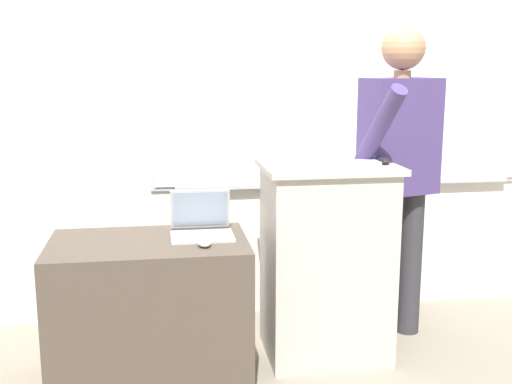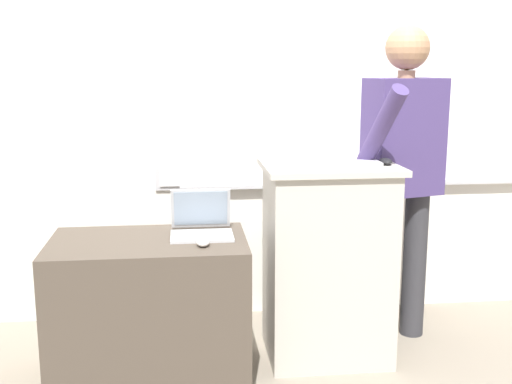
{
  "view_description": "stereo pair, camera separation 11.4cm",
  "coord_description": "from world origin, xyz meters",
  "px_view_note": "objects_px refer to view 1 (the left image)",
  "views": [
    {
      "loc": [
        -0.52,
        -2.64,
        1.52
      ],
      "look_at": [
        -0.07,
        0.34,
        0.91
      ],
      "focal_mm": 45.0,
      "sensor_mm": 36.0,
      "label": 1
    },
    {
      "loc": [
        -0.41,
        -2.65,
        1.52
      ],
      "look_at": [
        -0.07,
        0.34,
        0.91
      ],
      "focal_mm": 45.0,
      "sensor_mm": 36.0,
      "label": 2
    }
  ],
  "objects_px": {
    "wireless_keyboard": "(335,163)",
    "computer_mouse_by_keyboard": "(383,161)",
    "lectern_podium": "(326,260)",
    "side_desk": "(150,312)",
    "computer_mouse_by_laptop": "(205,243)",
    "person_presenter": "(399,162)",
    "laptop": "(201,222)"
  },
  "relations": [
    {
      "from": "lectern_podium",
      "to": "computer_mouse_by_keyboard",
      "type": "height_order",
      "value": "computer_mouse_by_keyboard"
    },
    {
      "from": "wireless_keyboard",
      "to": "computer_mouse_by_keyboard",
      "type": "xyz_separation_m",
      "value": [
        0.25,
        0.01,
        0.01
      ]
    },
    {
      "from": "computer_mouse_by_keyboard",
      "to": "computer_mouse_by_laptop",
      "type": "bearing_deg",
      "value": -165.15
    },
    {
      "from": "laptop",
      "to": "wireless_keyboard",
      "type": "distance_m",
      "value": 0.72
    },
    {
      "from": "lectern_podium",
      "to": "laptop",
      "type": "relative_size",
      "value": 3.45
    },
    {
      "from": "computer_mouse_by_laptop",
      "to": "computer_mouse_by_keyboard",
      "type": "bearing_deg",
      "value": 14.85
    },
    {
      "from": "laptop",
      "to": "computer_mouse_by_keyboard",
      "type": "distance_m",
      "value": 0.96
    },
    {
      "from": "lectern_podium",
      "to": "person_presenter",
      "type": "xyz_separation_m",
      "value": [
        0.44,
        0.16,
        0.48
      ]
    },
    {
      "from": "side_desk",
      "to": "computer_mouse_by_laptop",
      "type": "relative_size",
      "value": 9.23
    },
    {
      "from": "computer_mouse_by_keyboard",
      "to": "person_presenter",
      "type": "bearing_deg",
      "value": 52.72
    },
    {
      "from": "person_presenter",
      "to": "computer_mouse_by_keyboard",
      "type": "bearing_deg",
      "value": -142.49
    },
    {
      "from": "laptop",
      "to": "computer_mouse_by_keyboard",
      "type": "bearing_deg",
      "value": 1.91
    },
    {
      "from": "wireless_keyboard",
      "to": "computer_mouse_by_laptop",
      "type": "height_order",
      "value": "wireless_keyboard"
    },
    {
      "from": "side_desk",
      "to": "lectern_podium",
      "type": "bearing_deg",
      "value": 10.82
    },
    {
      "from": "laptop",
      "to": "wireless_keyboard",
      "type": "relative_size",
      "value": 0.67
    },
    {
      "from": "person_presenter",
      "to": "computer_mouse_by_laptop",
      "type": "height_order",
      "value": "person_presenter"
    },
    {
      "from": "lectern_podium",
      "to": "side_desk",
      "type": "xyz_separation_m",
      "value": [
        -0.9,
        -0.17,
        -0.16
      ]
    },
    {
      "from": "lectern_podium",
      "to": "person_presenter",
      "type": "bearing_deg",
      "value": 20.63
    },
    {
      "from": "person_presenter",
      "to": "wireless_keyboard",
      "type": "bearing_deg",
      "value": -166.47
    },
    {
      "from": "person_presenter",
      "to": "computer_mouse_by_laptop",
      "type": "relative_size",
      "value": 17.08
    },
    {
      "from": "computer_mouse_by_keyboard",
      "to": "lectern_podium",
      "type": "bearing_deg",
      "value": 168.37
    },
    {
      "from": "side_desk",
      "to": "computer_mouse_by_keyboard",
      "type": "xyz_separation_m",
      "value": [
        1.17,
        0.12,
        0.69
      ]
    },
    {
      "from": "lectern_podium",
      "to": "wireless_keyboard",
      "type": "height_order",
      "value": "wireless_keyboard"
    },
    {
      "from": "laptop",
      "to": "computer_mouse_by_laptop",
      "type": "distance_m",
      "value": 0.22
    },
    {
      "from": "lectern_podium",
      "to": "wireless_keyboard",
      "type": "bearing_deg",
      "value": -75.71
    },
    {
      "from": "wireless_keyboard",
      "to": "computer_mouse_by_keyboard",
      "type": "distance_m",
      "value": 0.25
    },
    {
      "from": "lectern_podium",
      "to": "computer_mouse_by_laptop",
      "type": "bearing_deg",
      "value": -155.22
    },
    {
      "from": "lectern_podium",
      "to": "side_desk",
      "type": "height_order",
      "value": "lectern_podium"
    },
    {
      "from": "person_presenter",
      "to": "computer_mouse_by_laptop",
      "type": "bearing_deg",
      "value": -172.07
    },
    {
      "from": "person_presenter",
      "to": "wireless_keyboard",
      "type": "xyz_separation_m",
      "value": [
        -0.42,
        -0.23,
        0.04
      ]
    },
    {
      "from": "person_presenter",
      "to": "lectern_podium",
      "type": "bearing_deg",
      "value": -174.58
    },
    {
      "from": "person_presenter",
      "to": "laptop",
      "type": "relative_size",
      "value": 5.78
    }
  ]
}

